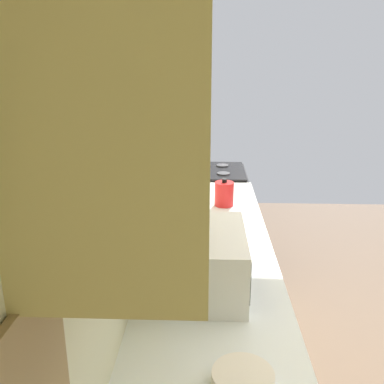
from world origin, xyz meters
TOP-DOWN VIEW (x-y plane):
  - wall_back at (0.00, 1.67)m, footprint 4.47×0.12m
  - upper_cabinets at (-0.40, 1.46)m, footprint 1.98×0.30m
  - oven_range at (1.68, 1.29)m, footprint 0.64×0.65m
  - microwave at (-0.28, 1.31)m, footprint 0.51×0.34m
  - bowl at (-0.87, 1.20)m, footprint 0.19×0.19m
  - kettle at (0.81, 1.20)m, footprint 0.18×0.13m

SIDE VIEW (x-z plane):
  - oven_range at x=1.68m, z-range -0.07..1.01m
  - bowl at x=-0.87m, z-range 0.91..0.96m
  - kettle at x=0.81m, z-range 0.90..1.09m
  - microwave at x=-0.28m, z-range 0.91..1.17m
  - wall_back at x=0.00m, z-range 0.00..2.79m
  - upper_cabinets at x=-0.40m, z-range 1.50..2.17m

